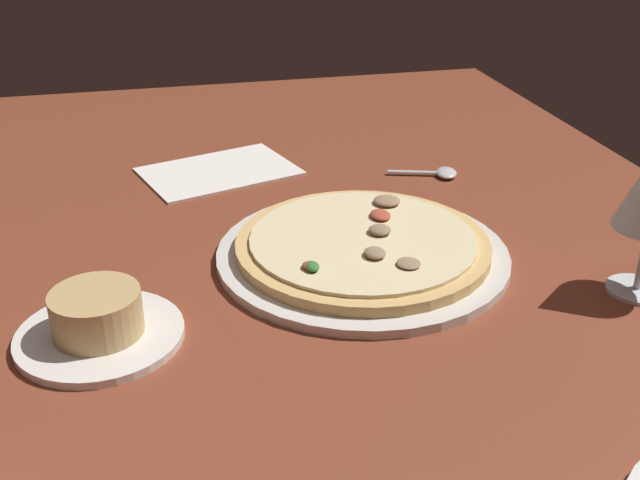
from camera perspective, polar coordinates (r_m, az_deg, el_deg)
dining_table at (r=81.91cm, az=-3.22°, el=-3.60°), size 150.00×110.00×4.00cm
pizza_main at (r=83.00cm, az=3.19°, el=-0.64°), size 31.55×31.55×3.40cm
ramekin_on_saucer at (r=71.93cm, az=-16.14°, el=-5.86°), size 15.13×15.13×4.83cm
paper_menu at (r=107.18cm, az=-7.50°, el=5.08°), size 19.12×23.25×0.30cm
spoon at (r=106.13cm, az=8.80°, el=4.95°), size 5.02×9.62×1.00cm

